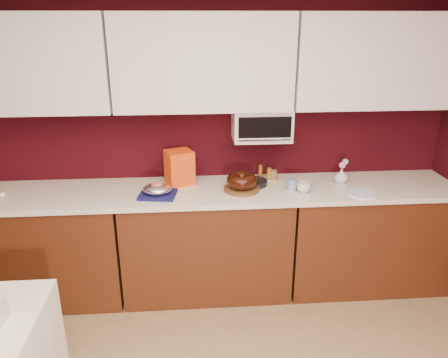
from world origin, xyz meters
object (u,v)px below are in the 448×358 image
Objects in this scene: toaster_oven at (261,124)px; pandoro_box at (179,167)px; flower_vase at (341,175)px; blue_jar at (292,185)px; bundt_cake at (242,181)px; coffee_mug at (304,186)px; foil_ham_nest at (157,189)px.

toaster_oven reaches higher than pandoro_box.
flower_vase is (1.30, -0.08, -0.07)m from pandoro_box.
flower_vase is (0.44, 0.13, 0.02)m from blue_jar.
bundt_cake is 0.83m from flower_vase.
coffee_mug is (0.47, -0.08, -0.03)m from bundt_cake.
flower_vase is at bearing 6.44° from foil_ham_nest.
pandoro_box is (-0.48, 0.19, 0.06)m from bundt_cake.
toaster_oven is 0.53m from blue_jar.
blue_jar is (0.21, -0.23, -0.43)m from toaster_oven.
foil_ham_nest is at bearing 178.92° from coffee_mug.
flower_vase is at bearing 7.43° from bundt_cake.
flower_vase reaches higher than blue_jar.
foil_ham_nest is 1.47m from flower_vase.
toaster_oven is 0.59m from coffee_mug.
blue_jar is (-0.08, 0.06, -0.00)m from coffee_mug.
bundt_cake is 2.57× the size of blue_jar.
coffee_mug is 0.40m from flower_vase.
toaster_oven is 1.64× the size of pandoro_box.
blue_jar is at bearing 144.39° from coffee_mug.
toaster_oven is 1.92× the size of bundt_cake.
toaster_oven reaches higher than foil_ham_nest.
flower_vase is at bearing -24.44° from pandoro_box.
foil_ham_nest is 1.62× the size of flower_vase.
foil_ham_nest is 0.78× the size of pandoro_box.
bundt_cake is 0.85× the size of pandoro_box.
blue_jar is (1.03, 0.04, -0.01)m from foil_ham_nest.
blue_jar is at bearing -3.24° from bundt_cake.
coffee_mug is at bearing -9.59° from bundt_cake.
pandoro_box is 2.77× the size of coffee_mug.
pandoro_box reaches higher than bundt_cake.
foil_ham_nest is at bearing -144.55° from pandoro_box.
bundt_cake is (-0.17, -0.21, -0.39)m from toaster_oven.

